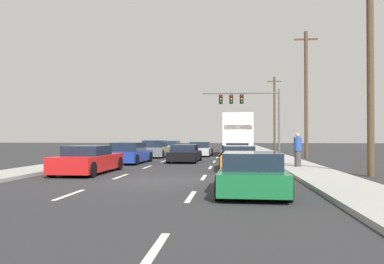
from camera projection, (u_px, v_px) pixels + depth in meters
ground_plane at (203, 153)px, 38.82m from camera, size 140.00×140.00×0.00m
sidewalk_right at (272, 155)px, 33.21m from camera, size 2.21×80.00×0.14m
sidewalk_left at (129, 154)px, 34.49m from camera, size 2.21×80.00×0.14m
lane_markings at (201, 155)px, 35.39m from camera, size 3.54×62.00×0.01m
car_white at (170, 148)px, 37.95m from camera, size 2.12×4.73×1.26m
car_gray at (156, 150)px, 30.56m from camera, size 1.97×4.33×1.36m
car_blue at (129, 154)px, 23.63m from camera, size 2.12×4.43×1.29m
car_red at (88, 161)px, 17.06m from camera, size 1.93×4.71×1.23m
car_yellow at (201, 148)px, 39.02m from camera, size 1.87×4.37×1.11m
car_silver at (200, 150)px, 32.67m from camera, size 1.96×4.32×1.21m
car_black at (185, 154)px, 24.85m from camera, size 1.93×4.17×1.13m
box_truck at (238, 132)px, 34.94m from camera, size 2.87×9.17×3.61m
car_tan at (237, 152)px, 27.22m from camera, size 1.91×4.46×1.21m
car_orange at (239, 158)px, 19.19m from camera, size 1.88×4.53×1.18m
car_green at (252, 173)px, 11.24m from camera, size 2.02×4.67×1.17m
traffic_signal_mast at (244, 103)px, 41.25m from camera, size 8.25×0.69×6.80m
utility_pole_near at (370, 52)px, 15.71m from camera, size 1.80×0.28×9.93m
utility_pole_mid at (306, 93)px, 29.65m from camera, size 1.80×0.28×9.81m
utility_pole_far at (275, 112)px, 50.38m from camera, size 1.80×0.28×9.58m
pedestrian_near_corner at (298, 150)px, 19.20m from camera, size 0.38×0.38×1.68m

